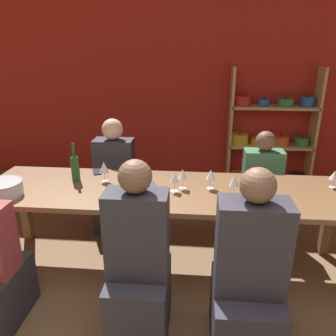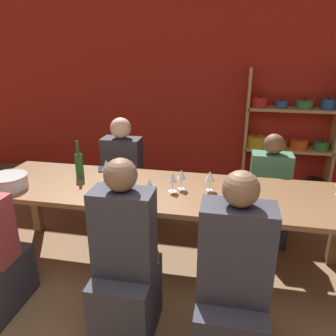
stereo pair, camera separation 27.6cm
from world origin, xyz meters
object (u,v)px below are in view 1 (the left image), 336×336
object	(u,v)px
wine_bottle_green	(75,167)
wine_glass_red_d	(234,181)
mixing_bowl	(2,188)
wine_glass_red_e	(211,175)
person_near_b	(247,289)
wine_glass_empty_a	(183,174)
person_far_a	(116,188)
shelf_unit	(270,136)
wine_glass_white_b	(335,176)
person_far_b	(260,197)
cell_phone	(97,172)
wine_glass_white_a	(104,168)
wine_glass_red_b	(174,178)
dining_table	(167,197)
person_near_c	(139,276)
wine_glass_red_c	(153,185)

from	to	relation	value
wine_bottle_green	wine_glass_red_d	size ratio (longest dim) A/B	1.98
mixing_bowl	wine_glass_red_e	world-z (taller)	wine_glass_red_e
person_near_b	wine_glass_empty_a	bearing A→B (deg)	118.65
mixing_bowl	wine_glass_red_d	size ratio (longest dim) A/B	1.87
mixing_bowl	person_far_a	xyz separation A→B (m)	(0.66, 0.97, -0.39)
shelf_unit	wine_glass_white_b	world-z (taller)	shelf_unit
person_far_a	person_near_b	size ratio (longest dim) A/B	0.95
wine_glass_red_d	person_far_b	distance (m)	0.98
wine_glass_red_e	cell_phone	world-z (taller)	wine_glass_red_e
wine_bottle_green	wine_glass_white_a	distance (m)	0.25
wine_bottle_green	wine_glass_red_d	xyz separation A→B (m)	(1.35, -0.17, -0.01)
mixing_bowl	wine_glass_white_a	bearing A→B (deg)	25.84
shelf_unit	person_far_a	bearing A→B (deg)	-143.95
wine_glass_red_b	wine_glass_white_a	size ratio (longest dim) A/B	0.91
wine_glass_empty_a	wine_glass_red_b	world-z (taller)	wine_glass_empty_a
dining_table	wine_glass_red_b	xyz separation A→B (m)	(0.06, -0.04, 0.20)
shelf_unit	wine_glass_red_b	size ratio (longest dim) A/B	9.93
shelf_unit	cell_phone	distance (m)	2.64
wine_glass_red_b	person_near_c	size ratio (longest dim) A/B	0.13
wine_glass_white_b	wine_glass_empty_a	bearing A→B (deg)	-173.96
shelf_unit	dining_table	xyz separation A→B (m)	(-1.26, -2.11, -0.02)
wine_glass_empty_a	wine_glass_white_a	distance (m)	0.69
wine_bottle_green	person_near_b	world-z (taller)	person_near_b
wine_bottle_green	wine_glass_white_b	world-z (taller)	wine_bottle_green
wine_glass_red_c	wine_glass_red_d	world-z (taller)	wine_glass_red_d
wine_bottle_green	wine_glass_white_a	xyz separation A→B (m)	(0.25, 0.01, -0.01)
wine_glass_white_b	person_far_a	distance (m)	2.14
shelf_unit	person_far_a	distance (m)	2.35
wine_glass_red_b	wine_glass_red_c	xyz separation A→B (m)	(-0.15, -0.16, -0.00)
shelf_unit	wine_glass_red_c	size ratio (longest dim) A/B	9.92
wine_glass_red_d	person_far_a	xyz separation A→B (m)	(-1.17, 0.80, -0.45)
mixing_bowl	wine_glass_red_e	distance (m)	1.68
wine_glass_white_b	cell_phone	xyz separation A→B (m)	(-2.08, 0.17, -0.10)
shelf_unit	wine_glass_white_a	distance (m)	2.70
person_far_a	person_far_b	world-z (taller)	person_far_a
shelf_unit	wine_glass_white_a	size ratio (longest dim) A/B	9.06
person_far_b	wine_glass_red_d	bearing A→B (deg)	64.07
wine_glass_empty_a	shelf_unit	bearing A→B (deg)	61.43
dining_table	wine_glass_red_e	distance (m)	0.41
cell_phone	person_near_c	world-z (taller)	person_near_c
wine_glass_red_e	shelf_unit	bearing A→B (deg)	66.38
shelf_unit	wine_glass_empty_a	size ratio (longest dim) A/B	9.52
mixing_bowl	wine_glass_red_c	bearing A→B (deg)	1.79
wine_glass_red_d	person_far_a	world-z (taller)	person_far_a
person_far_b	person_near_c	world-z (taller)	person_near_c
wine_glass_red_c	person_near_c	world-z (taller)	person_near_c
wine_glass_red_b	wine_glass_white_a	distance (m)	0.64
wine_glass_white_b	person_far_a	size ratio (longest dim) A/B	0.13
shelf_unit	wine_glass_empty_a	world-z (taller)	shelf_unit
wine_glass_red_c	wine_glass_red_d	size ratio (longest dim) A/B	0.95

